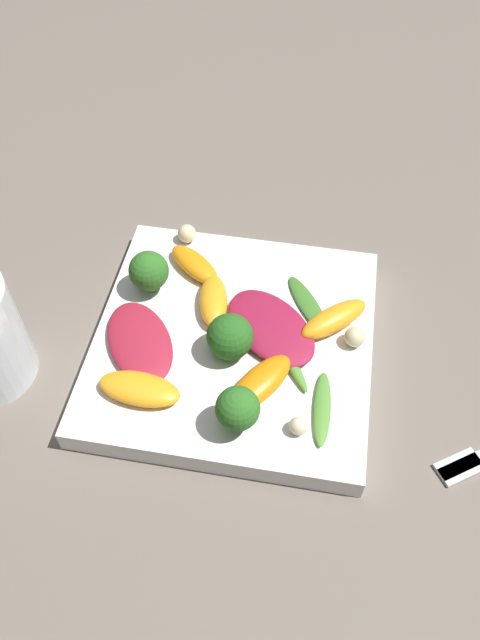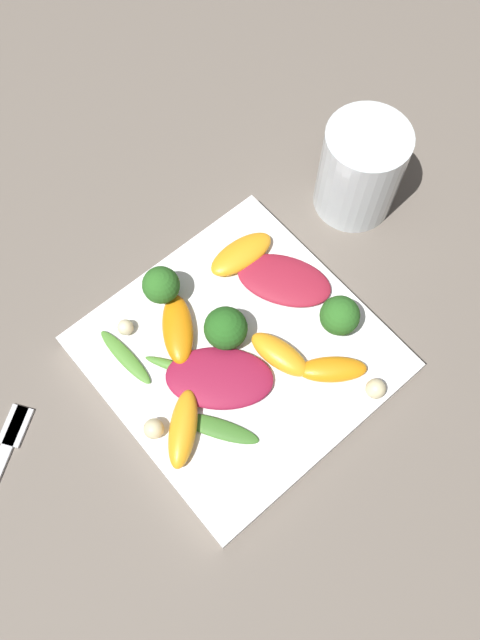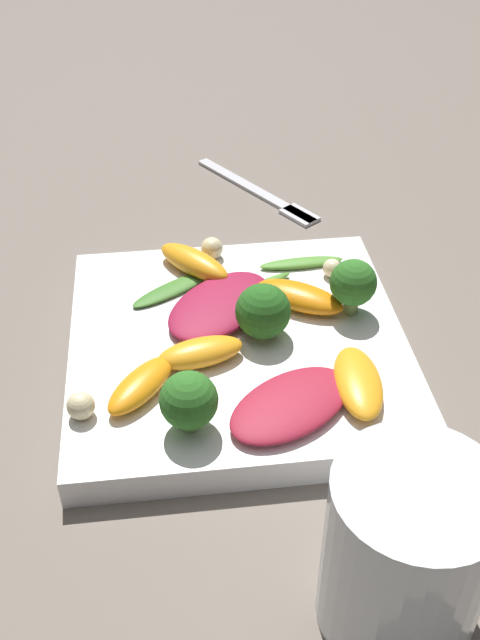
# 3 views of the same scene
# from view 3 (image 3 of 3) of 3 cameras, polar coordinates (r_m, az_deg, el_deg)

# --- Properties ---
(ground_plane) EXTENTS (2.40, 2.40, 0.00)m
(ground_plane) POSITION_cam_3_polar(r_m,az_deg,el_deg) (0.56, -0.16, -3.06)
(ground_plane) COLOR #6B6056
(plate) EXTENTS (0.24, 0.24, 0.02)m
(plate) POSITION_cam_3_polar(r_m,az_deg,el_deg) (0.55, -0.16, -2.18)
(plate) COLOR white
(plate) RESTS_ON ground_plane
(drinking_glass) EXTENTS (0.08, 0.08, 0.10)m
(drinking_glass) POSITION_cam_3_polar(r_m,az_deg,el_deg) (0.40, 12.51, -17.00)
(drinking_glass) COLOR white
(drinking_glass) RESTS_ON ground_plane
(fork) EXTENTS (0.11, 0.15, 0.01)m
(fork) POSITION_cam_3_polar(r_m,az_deg,el_deg) (0.76, 2.08, 9.46)
(fork) COLOR silver
(fork) RESTS_ON ground_plane
(radicchio_leaf_0) EXTENTS (0.11, 0.11, 0.01)m
(radicchio_leaf_0) POSITION_cam_3_polar(r_m,az_deg,el_deg) (0.57, -1.55, 1.16)
(radicchio_leaf_0) COLOR maroon
(radicchio_leaf_0) RESTS_ON plate
(radicchio_leaf_1) EXTENTS (0.11, 0.09, 0.01)m
(radicchio_leaf_1) POSITION_cam_3_polar(r_m,az_deg,el_deg) (0.49, 3.88, -6.43)
(radicchio_leaf_1) COLOR maroon
(radicchio_leaf_1) RESTS_ON plate
(orange_segment_0) EXTENTS (0.06, 0.06, 0.02)m
(orange_segment_0) POSITION_cam_3_polar(r_m,az_deg,el_deg) (0.50, -7.55, -4.92)
(orange_segment_0) COLOR orange
(orange_segment_0) RESTS_ON plate
(orange_segment_1) EXTENTS (0.07, 0.06, 0.02)m
(orange_segment_1) POSITION_cam_3_polar(r_m,az_deg,el_deg) (0.57, 4.56, 1.78)
(orange_segment_1) COLOR orange
(orange_segment_1) RESTS_ON plate
(orange_segment_2) EXTENTS (0.04, 0.07, 0.02)m
(orange_segment_2) POSITION_cam_3_polar(r_m,az_deg,el_deg) (0.51, 8.98, -4.70)
(orange_segment_2) COLOR orange
(orange_segment_2) RESTS_ON plate
(orange_segment_3) EXTENTS (0.07, 0.07, 0.02)m
(orange_segment_3) POSITION_cam_3_polar(r_m,az_deg,el_deg) (0.61, -3.54, 4.41)
(orange_segment_3) COLOR orange
(orange_segment_3) RESTS_ON plate
(orange_segment_4) EXTENTS (0.07, 0.04, 0.02)m
(orange_segment_4) POSITION_cam_3_polar(r_m,az_deg,el_deg) (0.52, -3.04, -2.49)
(orange_segment_4) COLOR orange
(orange_segment_4) RESTS_ON plate
(broccoli_floret_0) EXTENTS (0.04, 0.04, 0.05)m
(broccoli_floret_0) POSITION_cam_3_polar(r_m,az_deg,el_deg) (0.56, 8.61, 2.76)
(broccoli_floret_0) COLOR #7A9E51
(broccoli_floret_0) RESTS_ON plate
(broccoli_floret_1) EXTENTS (0.04, 0.04, 0.04)m
(broccoli_floret_1) POSITION_cam_3_polar(r_m,az_deg,el_deg) (0.53, 1.81, 0.46)
(broccoli_floret_1) COLOR #84AD5B
(broccoli_floret_1) RESTS_ON plate
(broccoli_floret_2) EXTENTS (0.04, 0.04, 0.04)m
(broccoli_floret_2) POSITION_cam_3_polar(r_m,az_deg,el_deg) (0.47, -3.93, -6.16)
(broccoli_floret_2) COLOR #7A9E51
(broccoli_floret_2) RESTS_ON plate
(arugula_sprig_0) EXTENTS (0.07, 0.02, 0.01)m
(arugula_sprig_0) POSITION_cam_3_polar(r_m,az_deg,el_deg) (0.62, 4.70, 4.36)
(arugula_sprig_0) COLOR #518E33
(arugula_sprig_0) RESTS_ON plate
(arugula_sprig_1) EXTENTS (0.07, 0.05, 0.01)m
(arugula_sprig_1) POSITION_cam_3_polar(r_m,az_deg,el_deg) (0.59, 1.01, 2.31)
(arugula_sprig_1) COLOR #518E33
(arugula_sprig_1) RESTS_ON plate
(arugula_sprig_2) EXTENTS (0.07, 0.06, 0.00)m
(arugula_sprig_2) POSITION_cam_3_polar(r_m,az_deg,el_deg) (0.59, -5.08, 2.41)
(arugula_sprig_2) COLOR #3D7528
(arugula_sprig_2) RESTS_ON plate
(macadamia_nut_0) EXTENTS (0.02, 0.02, 0.02)m
(macadamia_nut_0) POSITION_cam_3_polar(r_m,az_deg,el_deg) (0.61, 7.03, 3.94)
(macadamia_nut_0) COLOR beige
(macadamia_nut_0) RESTS_ON plate
(macadamia_nut_1) EXTENTS (0.02, 0.02, 0.02)m
(macadamia_nut_1) POSITION_cam_3_polar(r_m,az_deg,el_deg) (0.49, -12.03, -6.40)
(macadamia_nut_1) COLOR beige
(macadamia_nut_1) RESTS_ON plate
(macadamia_nut_2) EXTENTS (0.02, 0.02, 0.02)m
(macadamia_nut_2) POSITION_cam_3_polar(r_m,az_deg,el_deg) (0.63, -2.15, 5.49)
(macadamia_nut_2) COLOR beige
(macadamia_nut_2) RESTS_ON plate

